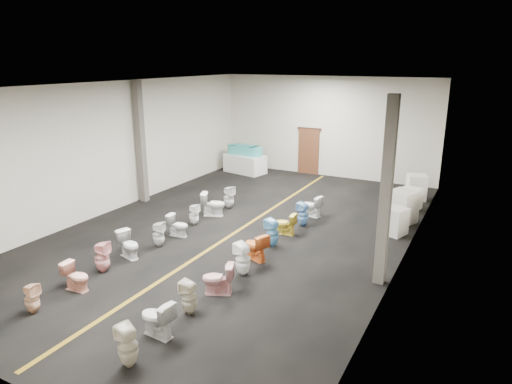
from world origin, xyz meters
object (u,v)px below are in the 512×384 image
toilet_right_2 (189,297)px  toilet_right_7 (285,224)px  toilet_right_6 (272,233)px  toilet_left_3 (102,257)px  toilet_left_5 (158,234)px  toilet_right_3 (218,279)px  toilet_right_4 (243,259)px  toilet_left_2 (76,277)px  toilet_left_6 (178,225)px  appliance_crate_d (416,187)px  appliance_crate_c (410,199)px  toilet_right_1 (157,318)px  toilet_left_4 (129,245)px  toilet_right_8 (303,214)px  toilet_right_9 (312,206)px  toilet_left_8 (213,204)px  toilet_left_9 (229,197)px  toilet_right_0 (128,346)px  bathtub (245,150)px  display_table (245,164)px  appliance_crate_b (402,207)px  appliance_crate_a (394,221)px  toilet_right_5 (256,246)px  toilet_left_1 (32,298)px

toilet_right_2 → toilet_right_7: toilet_right_2 is taller
toilet_right_6 → toilet_left_3: bearing=-26.2°
toilet_left_5 → toilet_left_3: bearing=162.6°
toilet_left_3 → toilet_right_3: bearing=-95.4°
toilet_left_3 → toilet_right_4: bearing=-77.4°
toilet_left_2 → toilet_left_6: toilet_left_2 is taller
appliance_crate_d → toilet_right_2: 11.16m
appliance_crate_c → toilet_right_2: appliance_crate_c is taller
toilet_right_2 → toilet_left_6: bearing=-142.5°
toilet_left_6 → toilet_right_1: 5.27m
toilet_left_4 → toilet_right_8: bearing=-19.4°
toilet_right_7 → toilet_right_9: size_ratio=0.92×
toilet_left_2 → toilet_left_8: size_ratio=0.83×
toilet_right_3 → toilet_left_5: bearing=-140.2°
toilet_left_4 → toilet_right_8: size_ratio=0.94×
toilet_left_9 → toilet_right_0: 8.95m
toilet_left_6 → toilet_left_9: toilet_left_9 is taller
toilet_left_6 → toilet_right_8: 4.00m
toilet_right_8 → toilet_left_9: bearing=-83.3°
toilet_left_4 → toilet_right_8: (3.27, 4.48, 0.02)m
bathtub → toilet_left_8: bathtub is taller
toilet_left_6 → toilet_left_9: (-0.02, 3.04, 0.07)m
display_table → toilet_right_3: (5.13, -10.53, -0.06)m
appliance_crate_d → appliance_crate_c: bearing=-90.0°
display_table → toilet_right_2: display_table is taller
toilet_left_4 → toilet_right_0: 4.75m
appliance_crate_b → toilet_left_4: size_ratio=1.45×
toilet_right_3 → toilet_right_8: toilet_right_8 is taller
toilet_right_0 → appliance_crate_a: bearing=178.6°
display_table → toilet_left_8: (2.05, -5.95, -0.02)m
appliance_crate_d → toilet_right_8: bearing=-120.4°
appliance_crate_b → toilet_right_4: size_ratio=1.27×
appliance_crate_c → toilet_right_6: toilet_right_6 is taller
toilet_left_5 → toilet_right_5: toilet_right_5 is taller
toilet_right_3 → toilet_left_1: bearing=-73.3°
appliance_crate_d → toilet_left_6: (-5.81, -7.30, -0.15)m
toilet_right_2 → bathtub: bearing=-158.8°
toilet_left_5 → toilet_right_2: size_ratio=0.97×
toilet_right_0 → toilet_right_9: toilet_right_0 is taller
appliance_crate_b → toilet_right_4: bearing=-115.6°
display_table → toilet_right_2: bearing=-66.4°
appliance_crate_a → toilet_left_5: appliance_crate_a is taller
bathtub → toilet_left_8: 6.33m
toilet_right_1 → toilet_right_8: bearing=-175.9°
toilet_right_3 → toilet_right_4: (0.03, 1.11, 0.05)m
toilet_left_9 → toilet_left_8: bearing=-175.6°
toilet_left_4 → toilet_left_9: toilet_left_9 is taller
appliance_crate_a → toilet_right_0: bearing=-108.1°
appliance_crate_c → toilet_right_2: (-2.89, -9.49, -0.00)m
toilet_left_4 → toilet_right_8: 5.55m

